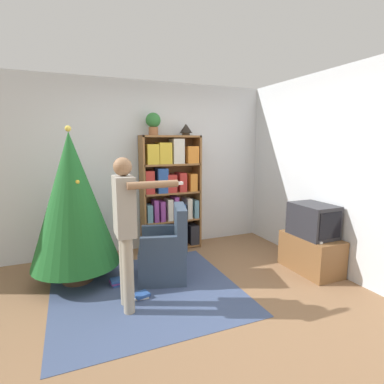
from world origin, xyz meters
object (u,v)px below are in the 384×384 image
object	(u,v)px
table_lamp	(186,129)
standing_person	(126,222)
television	(313,220)
armchair	(165,254)
potted_plant	(153,122)
bookshelf	(171,193)
christmas_tree	(73,201)

from	to	relation	value
table_lamp	standing_person	bearing A→B (deg)	-129.03
television	armchair	bearing A→B (deg)	164.13
television	armchair	size ratio (longest dim) A/B	0.61
television	potted_plant	distance (m)	2.62
standing_person	potted_plant	bearing A→B (deg)	155.12
standing_person	table_lamp	world-z (taller)	table_lamp
armchair	potted_plant	world-z (taller)	potted_plant
bookshelf	potted_plant	world-z (taller)	potted_plant
television	potted_plant	world-z (taller)	potted_plant
bookshelf	potted_plant	bearing A→B (deg)	177.58
christmas_tree	standing_person	bearing A→B (deg)	-61.44
armchair	standing_person	distance (m)	0.96
television	table_lamp	distance (m)	2.27
bookshelf	christmas_tree	bearing A→B (deg)	-155.29
table_lamp	armchair	bearing A→B (deg)	-123.64
armchair	table_lamp	size ratio (longest dim) A/B	4.60
bookshelf	television	world-z (taller)	bookshelf
christmas_tree	armchair	xyz separation A→B (m)	(1.02, -0.34, -0.68)
bookshelf	christmas_tree	distance (m)	1.59
standing_person	table_lamp	xyz separation A→B (m)	(1.23, 1.52, 0.98)
christmas_tree	table_lamp	world-z (taller)	table_lamp
television	potted_plant	size ratio (longest dim) A/B	1.70
television	standing_person	distance (m)	2.41
table_lamp	bookshelf	bearing A→B (deg)	-177.59
television	christmas_tree	bearing A→B (deg)	163.18
television	standing_person	xyz separation A→B (m)	(-2.40, 0.01, 0.22)
armchair	table_lamp	bearing A→B (deg)	162.15
potted_plant	christmas_tree	bearing A→B (deg)	-150.30
television	table_lamp	xyz separation A→B (m)	(-1.16, 1.54, 1.20)
television	christmas_tree	size ratio (longest dim) A/B	0.30
christmas_tree	table_lamp	distance (m)	2.03
christmas_tree	potted_plant	world-z (taller)	potted_plant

